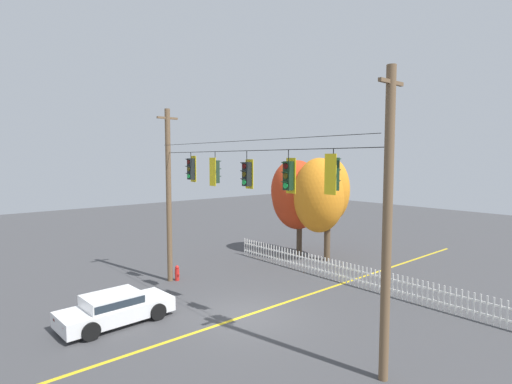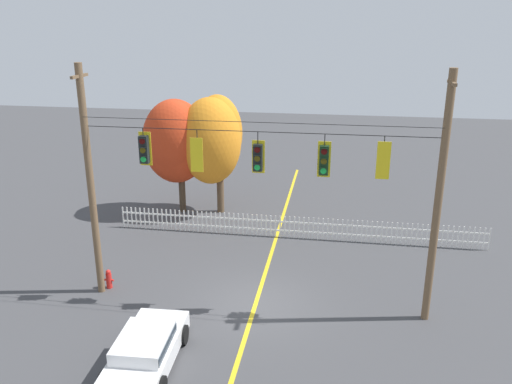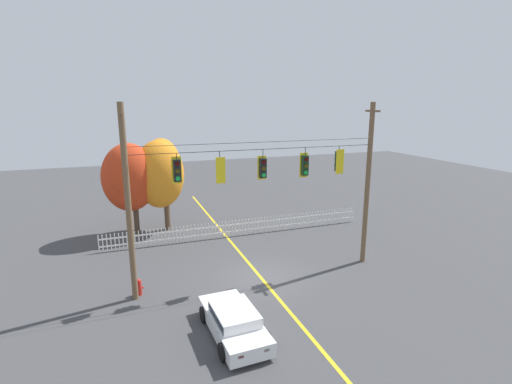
# 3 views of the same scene
# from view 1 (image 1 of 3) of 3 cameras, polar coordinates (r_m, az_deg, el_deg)

# --- Properties ---
(ground) EXTENTS (80.00, 80.00, 0.00)m
(ground) POSITION_cam_1_polar(r_m,az_deg,el_deg) (16.37, -1.46, -17.29)
(ground) COLOR #424244
(lane_centerline_stripe) EXTENTS (0.16, 36.00, 0.01)m
(lane_centerline_stripe) POSITION_cam_1_polar(r_m,az_deg,el_deg) (16.37, -1.46, -17.27)
(lane_centerline_stripe) COLOR gold
(lane_centerline_stripe) RESTS_ON ground
(signal_support_span) EXTENTS (12.29, 1.10, 8.60)m
(signal_support_span) POSITION_cam_1_polar(r_m,az_deg,el_deg) (15.28, -1.50, -1.83)
(signal_support_span) COLOR brown
(signal_support_span) RESTS_ON ground
(traffic_signal_southbound_primary) EXTENTS (0.43, 0.38, 1.36)m
(traffic_signal_southbound_primary) POSITION_cam_1_polar(r_m,az_deg,el_deg) (18.37, -9.26, 3.29)
(traffic_signal_southbound_primary) COLOR black
(traffic_signal_northbound_secondary) EXTENTS (0.43, 0.38, 1.43)m
(traffic_signal_northbound_secondary) POSITION_cam_1_polar(r_m,az_deg,el_deg) (16.78, -5.88, 2.91)
(traffic_signal_northbound_secondary) COLOR black
(traffic_signal_westbound_side) EXTENTS (0.43, 0.38, 1.45)m
(traffic_signal_westbound_side) POSITION_cam_1_polar(r_m,az_deg,el_deg) (15.14, -1.30, 2.60)
(traffic_signal_westbound_side) COLOR black
(traffic_signal_northbound_primary) EXTENTS (0.43, 0.38, 1.49)m
(traffic_signal_northbound_primary) POSITION_cam_1_polar(r_m,az_deg,el_deg) (13.53, 4.68, 2.35)
(traffic_signal_northbound_primary) COLOR black
(traffic_signal_eastbound_side) EXTENTS (0.43, 0.38, 1.39)m
(traffic_signal_eastbound_side) POSITION_cam_1_polar(r_m,az_deg,el_deg) (12.26, 10.95, 2.54)
(traffic_signal_eastbound_side) COLOR black
(white_picket_fence) EXTENTS (17.44, 0.06, 1.08)m
(white_picket_fence) POSITION_cam_1_polar(r_m,az_deg,el_deg) (20.04, 14.70, -11.65)
(white_picket_fence) COLOR white
(white_picket_fence) RESTS_ON ground
(autumn_maple_near_fence) EXTENTS (3.48, 3.13, 6.09)m
(autumn_maple_near_fence) POSITION_cam_1_polar(r_m,az_deg,el_deg) (25.45, 5.65, -0.20)
(autumn_maple_near_fence) COLOR #473828
(autumn_maple_near_fence) RESTS_ON ground
(autumn_maple_mid) EXTENTS (3.19, 3.29, 6.27)m
(autumn_maple_mid) POSITION_cam_1_polar(r_m,az_deg,el_deg) (24.36, 9.51, -0.23)
(autumn_maple_mid) COLOR brown
(autumn_maple_mid) RESTS_ON ground
(parked_car) EXTENTS (1.98, 4.16, 1.15)m
(parked_car) POSITION_cam_1_polar(r_m,az_deg,el_deg) (16.36, -19.54, -15.32)
(parked_car) COLOR white
(parked_car) RESTS_ON ground
(fire_hydrant) EXTENTS (0.38, 0.22, 0.77)m
(fire_hydrant) POSITION_cam_1_polar(r_m,az_deg,el_deg) (20.97, -11.22, -11.31)
(fire_hydrant) COLOR red
(fire_hydrant) RESTS_ON ground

